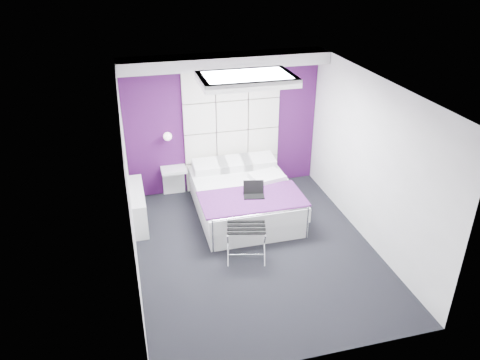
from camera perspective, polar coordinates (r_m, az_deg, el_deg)
The scene contains 15 objects.
floor at distance 7.38m, azimuth 1.93°, elevation -8.48°, with size 4.40×4.40×0.00m, color black.
ceiling at distance 6.23m, azimuth 2.30°, elevation 11.33°, with size 4.40×4.40×0.00m, color white.
wall_back at distance 8.66m, azimuth -2.06°, elevation 6.91°, with size 3.60×3.60×0.00m, color silver.
wall_left at distance 6.48m, azimuth -13.37°, elevation -1.23°, with size 4.40×4.40×0.00m, color silver.
wall_right at distance 7.38m, azimuth 15.63°, elevation 2.14°, with size 4.40×4.40×0.00m, color silver.
accent_wall at distance 8.65m, azimuth -2.04°, elevation 6.88°, with size 3.58×0.02×2.58m, color #401046.
soffit at distance 8.09m, azimuth -1.80°, elevation 14.31°, with size 3.58×0.50×0.20m, color white.
headboard at distance 8.69m, azimuth -0.98°, elevation 6.06°, with size 1.80×0.08×2.30m, color white, non-canonical shape.
skylight at distance 6.80m, azimuth 0.81°, elevation 12.27°, with size 1.36×0.86×0.12m, color white, non-canonical shape.
wall_lamp at distance 8.41m, azimuth -8.86°, elevation 5.37°, with size 0.15×0.15×0.15m, color white.
radiator at distance 8.10m, azimuth -12.27°, elevation -3.12°, with size 0.22×1.20×0.60m, color white.
bed at distance 8.15m, azimuth 0.49°, elevation -2.18°, with size 1.69×2.05×0.72m.
nightstand at distance 8.65m, azimuth -8.09°, elevation 1.26°, with size 0.46×0.36×0.05m, color white.
luggage_rack at distance 7.04m, azimuth 0.76°, elevation -7.65°, with size 0.56×0.42×0.55m.
laptop at distance 7.65m, azimuth 1.61°, elevation -1.46°, with size 0.34×0.24×0.24m.
Camera 1 is at (-1.75, -5.74, 4.30)m, focal length 35.00 mm.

